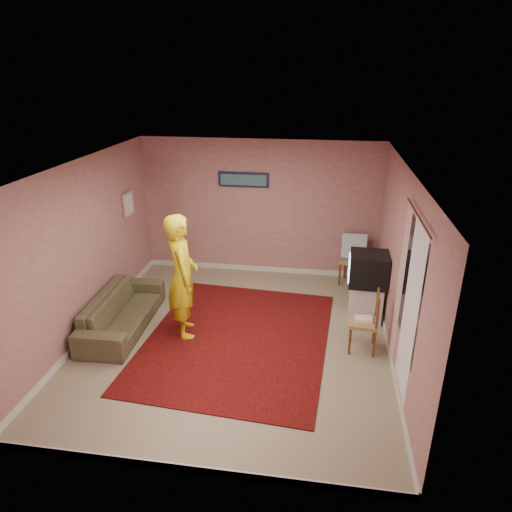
# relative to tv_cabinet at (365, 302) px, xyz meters

# --- Properties ---
(ground) EXTENTS (5.00, 5.00, 0.00)m
(ground) POSITION_rel_tv_cabinet_xyz_m (-1.95, -0.88, -0.32)
(ground) COLOR gray
(ground) RESTS_ON ground
(wall_back) EXTENTS (4.50, 0.02, 2.60)m
(wall_back) POSITION_rel_tv_cabinet_xyz_m (-1.95, 1.62, 0.98)
(wall_back) COLOR tan
(wall_back) RESTS_ON ground
(wall_front) EXTENTS (4.50, 0.02, 2.60)m
(wall_front) POSITION_rel_tv_cabinet_xyz_m (-1.95, -3.38, 0.98)
(wall_front) COLOR tan
(wall_front) RESTS_ON ground
(wall_left) EXTENTS (0.02, 5.00, 2.60)m
(wall_left) POSITION_rel_tv_cabinet_xyz_m (-4.20, -0.88, 0.98)
(wall_left) COLOR tan
(wall_left) RESTS_ON ground
(wall_right) EXTENTS (0.02, 5.00, 2.60)m
(wall_right) POSITION_rel_tv_cabinet_xyz_m (0.30, -0.88, 0.98)
(wall_right) COLOR tan
(wall_right) RESTS_ON ground
(ceiling) EXTENTS (4.50, 5.00, 0.02)m
(ceiling) POSITION_rel_tv_cabinet_xyz_m (-1.95, -0.88, 2.28)
(ceiling) COLOR silver
(ceiling) RESTS_ON wall_back
(baseboard_back) EXTENTS (4.50, 0.02, 0.10)m
(baseboard_back) POSITION_rel_tv_cabinet_xyz_m (-1.95, 1.61, -0.27)
(baseboard_back) COLOR silver
(baseboard_back) RESTS_ON ground
(baseboard_front) EXTENTS (4.50, 0.02, 0.10)m
(baseboard_front) POSITION_rel_tv_cabinet_xyz_m (-1.95, -3.37, -0.27)
(baseboard_front) COLOR silver
(baseboard_front) RESTS_ON ground
(baseboard_left) EXTENTS (0.02, 5.00, 0.10)m
(baseboard_left) POSITION_rel_tv_cabinet_xyz_m (-4.19, -0.88, -0.27)
(baseboard_left) COLOR silver
(baseboard_left) RESTS_ON ground
(baseboard_right) EXTENTS (0.02, 5.00, 0.10)m
(baseboard_right) POSITION_rel_tv_cabinet_xyz_m (0.29, -0.88, -0.27)
(baseboard_right) COLOR silver
(baseboard_right) RESTS_ON ground
(window) EXTENTS (0.01, 1.10, 1.50)m
(window) POSITION_rel_tv_cabinet_xyz_m (0.29, -1.78, 1.13)
(window) COLOR black
(window) RESTS_ON wall_right
(curtain_sheer) EXTENTS (0.01, 0.75, 2.10)m
(curtain_sheer) POSITION_rel_tv_cabinet_xyz_m (0.28, -1.93, 0.93)
(curtain_sheer) COLOR white
(curtain_sheer) RESTS_ON wall_right
(curtain_floral) EXTENTS (0.01, 0.35, 2.10)m
(curtain_floral) POSITION_rel_tv_cabinet_xyz_m (0.27, -1.23, 0.93)
(curtain_floral) COLOR beige
(curtain_floral) RESTS_ON wall_right
(curtain_rod) EXTENTS (0.02, 1.40, 0.02)m
(curtain_rod) POSITION_rel_tv_cabinet_xyz_m (0.25, -1.78, 2.00)
(curtain_rod) COLOR brown
(curtain_rod) RESTS_ON wall_right
(picture_back) EXTENTS (0.95, 0.04, 0.28)m
(picture_back) POSITION_rel_tv_cabinet_xyz_m (-2.25, 1.59, 1.53)
(picture_back) COLOR #141637
(picture_back) RESTS_ON wall_back
(picture_left) EXTENTS (0.04, 0.38, 0.42)m
(picture_left) POSITION_rel_tv_cabinet_xyz_m (-4.17, 0.72, 1.23)
(picture_left) COLOR tan
(picture_left) RESTS_ON wall_left
(area_rug) EXTENTS (2.86, 3.47, 0.02)m
(area_rug) POSITION_rel_tv_cabinet_xyz_m (-1.92, -0.89, -0.31)
(area_rug) COLOR black
(area_rug) RESTS_ON ground
(tv_cabinet) EXTENTS (0.50, 0.45, 0.63)m
(tv_cabinet) POSITION_rel_tv_cabinet_xyz_m (0.00, 0.00, 0.00)
(tv_cabinet) COLOR silver
(tv_cabinet) RESTS_ON ground
(crt_tv) EXTENTS (0.62, 0.56, 0.51)m
(crt_tv) POSITION_rel_tv_cabinet_xyz_m (-0.01, 0.00, 0.57)
(crt_tv) COLOR black
(crt_tv) RESTS_ON tv_cabinet
(chair_a) EXTENTS (0.52, 0.51, 0.51)m
(chair_a) POSITION_rel_tv_cabinet_xyz_m (-0.15, 1.32, 0.25)
(chair_a) COLOR tan
(chair_a) RESTS_ON ground
(dvd_player) EXTENTS (0.43, 0.37, 0.06)m
(dvd_player) POSITION_rel_tv_cabinet_xyz_m (-0.15, 1.32, 0.19)
(dvd_player) COLOR #A7A8AC
(dvd_player) RESTS_ON chair_a
(blue_throw) EXTENTS (0.45, 0.06, 0.47)m
(blue_throw) POSITION_rel_tv_cabinet_xyz_m (-0.15, 1.32, 0.44)
(blue_throw) COLOR #9BD5FE
(blue_throw) RESTS_ON chair_a
(chair_b) EXTENTS (0.42, 0.44, 0.50)m
(chair_b) POSITION_rel_tv_cabinet_xyz_m (-0.10, -0.87, 0.24)
(chair_b) COLOR tan
(chair_b) RESTS_ON ground
(game_console) EXTENTS (0.24, 0.18, 0.05)m
(game_console) POSITION_rel_tv_cabinet_xyz_m (-0.10, -0.87, 0.18)
(game_console) COLOR white
(game_console) RESTS_ON chair_b
(sofa) EXTENTS (0.83, 1.97, 0.57)m
(sofa) POSITION_rel_tv_cabinet_xyz_m (-3.75, -0.82, -0.03)
(sofa) COLOR brown
(sofa) RESTS_ON ground
(person) EXTENTS (0.69, 0.82, 1.91)m
(person) POSITION_rel_tv_cabinet_xyz_m (-2.74, -0.83, 0.64)
(person) COLOR yellow
(person) RESTS_ON ground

